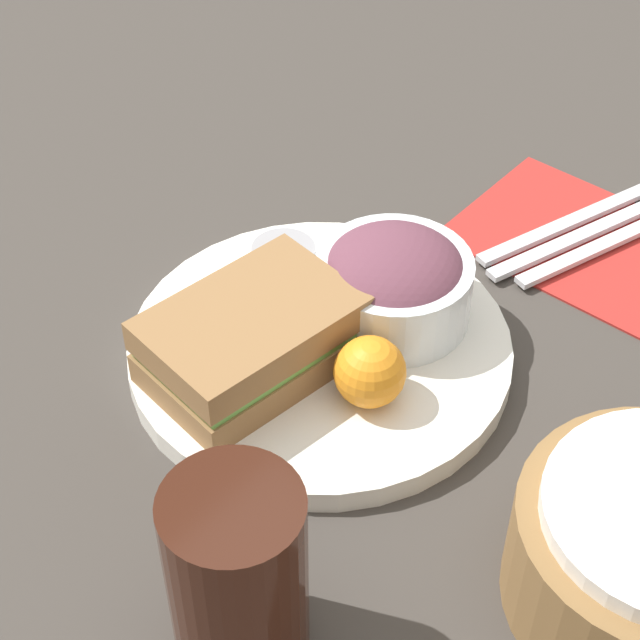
{
  "coord_description": "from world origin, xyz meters",
  "views": [
    {
      "loc": [
        0.41,
        0.34,
        0.54
      ],
      "look_at": [
        0.0,
        0.0,
        0.04
      ],
      "focal_mm": 60.0,
      "sensor_mm": 36.0,
      "label": 1
    }
  ],
  "objects_px": {
    "knife": "(582,235)",
    "salad_bowl": "(394,282)",
    "plate": "(320,350)",
    "sandwich": "(251,339)",
    "spoon": "(598,248)",
    "dressing_cup": "(284,269)",
    "fork": "(567,224)",
    "drink_glass": "(237,577)"
  },
  "relations": [
    {
      "from": "plate",
      "to": "dressing_cup",
      "type": "relative_size",
      "value": 5.81
    },
    {
      "from": "drink_glass",
      "to": "spoon",
      "type": "height_order",
      "value": "drink_glass"
    },
    {
      "from": "knife",
      "to": "plate",
      "type": "bearing_deg",
      "value": 180.0
    },
    {
      "from": "knife",
      "to": "salad_bowl",
      "type": "bearing_deg",
      "value": -178.71
    },
    {
      "from": "spoon",
      "to": "dressing_cup",
      "type": "bearing_deg",
      "value": 161.8
    },
    {
      "from": "plate",
      "to": "spoon",
      "type": "relative_size",
      "value": 1.68
    },
    {
      "from": "plate",
      "to": "dressing_cup",
      "type": "xyz_separation_m",
      "value": [
        -0.03,
        -0.06,
        0.03
      ]
    },
    {
      "from": "plate",
      "to": "drink_glass",
      "type": "height_order",
      "value": "drink_glass"
    },
    {
      "from": "sandwich",
      "to": "knife",
      "type": "xyz_separation_m",
      "value": [
        -0.28,
        0.09,
        -0.04
      ]
    },
    {
      "from": "fork",
      "to": "sandwich",
      "type": "bearing_deg",
      "value": -177.12
    },
    {
      "from": "drink_glass",
      "to": "knife",
      "type": "bearing_deg",
      "value": -175.33
    },
    {
      "from": "dressing_cup",
      "to": "drink_glass",
      "type": "xyz_separation_m",
      "value": [
        0.22,
        0.17,
        0.03
      ]
    },
    {
      "from": "sandwich",
      "to": "dressing_cup",
      "type": "distance_m",
      "value": 0.08
    },
    {
      "from": "plate",
      "to": "knife",
      "type": "height_order",
      "value": "plate"
    },
    {
      "from": "dressing_cup",
      "to": "salad_bowl",
      "type": "bearing_deg",
      "value": 110.54
    },
    {
      "from": "drink_glass",
      "to": "dressing_cup",
      "type": "bearing_deg",
      "value": -143.27
    },
    {
      "from": "salad_bowl",
      "to": "plate",
      "type": "bearing_deg",
      "value": -21.74
    },
    {
      "from": "fork",
      "to": "knife",
      "type": "height_order",
      "value": "same"
    },
    {
      "from": "fork",
      "to": "salad_bowl",
      "type": "bearing_deg",
      "value": -173.27
    },
    {
      "from": "salad_bowl",
      "to": "spoon",
      "type": "distance_m",
      "value": 0.19
    },
    {
      "from": "sandwich",
      "to": "knife",
      "type": "relative_size",
      "value": 0.8
    },
    {
      "from": "plate",
      "to": "salad_bowl",
      "type": "xyz_separation_m",
      "value": [
        -0.05,
        0.02,
        0.04
      ]
    },
    {
      "from": "spoon",
      "to": "salad_bowl",
      "type": "bearing_deg",
      "value": 175.82
    },
    {
      "from": "plate",
      "to": "salad_bowl",
      "type": "bearing_deg",
      "value": 158.26
    },
    {
      "from": "salad_bowl",
      "to": "spoon",
      "type": "height_order",
      "value": "salad_bowl"
    },
    {
      "from": "fork",
      "to": "dressing_cup",
      "type": "bearing_deg",
      "value": 169.89
    },
    {
      "from": "spoon",
      "to": "drink_glass",
      "type": "bearing_deg",
      "value": -159.98
    },
    {
      "from": "plate",
      "to": "fork",
      "type": "distance_m",
      "value": 0.25
    },
    {
      "from": "spoon",
      "to": "plate",
      "type": "bearing_deg",
      "value": 175.83
    },
    {
      "from": "sandwich",
      "to": "fork",
      "type": "relative_size",
      "value": 0.84
    },
    {
      "from": "dressing_cup",
      "to": "knife",
      "type": "xyz_separation_m",
      "value": [
        -0.21,
        0.13,
        -0.03
      ]
    },
    {
      "from": "plate",
      "to": "knife",
      "type": "distance_m",
      "value": 0.25
    },
    {
      "from": "dressing_cup",
      "to": "spoon",
      "type": "relative_size",
      "value": 0.29
    },
    {
      "from": "knife",
      "to": "spoon",
      "type": "height_order",
      "value": "same"
    },
    {
      "from": "drink_glass",
      "to": "fork",
      "type": "xyz_separation_m",
      "value": [
        -0.44,
        -0.05,
        -0.06
      ]
    },
    {
      "from": "drink_glass",
      "to": "spoon",
      "type": "relative_size",
      "value": 0.78
    },
    {
      "from": "sandwich",
      "to": "spoon",
      "type": "distance_m",
      "value": 0.3
    },
    {
      "from": "salad_bowl",
      "to": "fork",
      "type": "bearing_deg",
      "value": 169.14
    },
    {
      "from": "fork",
      "to": "knife",
      "type": "xyz_separation_m",
      "value": [
        0.01,
        0.02,
        0.0
      ]
    },
    {
      "from": "salad_bowl",
      "to": "knife",
      "type": "relative_size",
      "value": 0.59
    },
    {
      "from": "salad_bowl",
      "to": "fork",
      "type": "xyz_separation_m",
      "value": [
        -0.19,
        0.04,
        -0.04
      ]
    },
    {
      "from": "dressing_cup",
      "to": "fork",
      "type": "bearing_deg",
      "value": 152.3
    }
  ]
}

